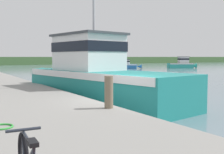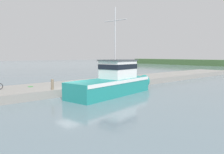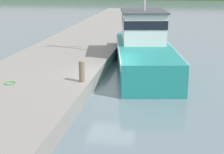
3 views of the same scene
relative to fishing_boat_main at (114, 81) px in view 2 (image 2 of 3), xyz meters
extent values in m
plane|color=slate|center=(-1.29, -4.47, -1.38)|extent=(320.00, 320.00, 0.00)
cube|color=gray|center=(-5.27, -4.47, -0.99)|extent=(6.30, 80.00, 0.78)
cube|color=teal|center=(0.11, -0.60, -0.56)|extent=(4.87, 10.54, 1.65)
cone|color=teal|center=(-0.93, 5.29, -0.56)|extent=(1.86, 2.07, 1.57)
cube|color=white|center=(0.11, -0.60, 0.10)|extent=(4.90, 10.35, 0.33)
cube|color=white|center=(-0.11, 0.64, 1.20)|extent=(3.11, 3.91, 1.87)
cube|color=black|center=(-0.11, 0.64, 1.53)|extent=(3.17, 3.99, 0.52)
cube|color=#3D4247|center=(-0.11, 0.64, 2.20)|extent=(3.36, 4.22, 0.12)
cylinder|color=#B2B2B7|center=(-0.02, 0.12, 4.96)|extent=(0.14, 0.14, 5.41)
cylinder|color=#B2B2B7|center=(-0.02, 0.12, 6.32)|extent=(2.83, 0.59, 0.10)
torus|color=black|center=(-5.98, -9.66, -0.30)|extent=(0.09, 0.61, 0.61)
cylinder|color=#756651|center=(-2.50, -5.84, -0.10)|extent=(0.27, 0.27, 1.01)
torus|color=green|center=(-5.81, -6.72, -0.58)|extent=(0.53, 0.53, 0.04)
camera|label=1|loc=(-6.79, -13.37, 0.99)|focal=45.00mm
camera|label=2|loc=(17.03, -15.39, 2.70)|focal=35.00mm
camera|label=3|loc=(1.51, -21.20, 4.21)|focal=55.00mm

